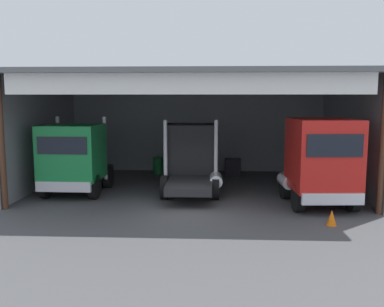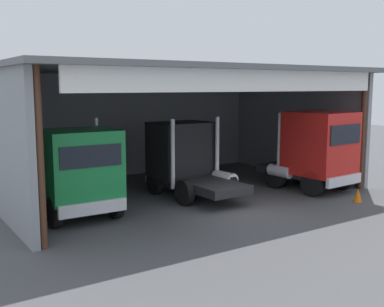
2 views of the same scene
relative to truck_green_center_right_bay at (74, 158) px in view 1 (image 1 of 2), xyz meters
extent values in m
plane|color=#4C4C4F|center=(5.41, -2.76, -1.74)|extent=(80.00, 80.00, 0.00)
cube|color=gray|center=(5.41, 6.75, 0.97)|extent=(15.37, 0.24, 5.41)
cube|color=gray|center=(-2.28, 1.99, 0.97)|extent=(0.24, 9.50, 5.41)
cube|color=gray|center=(13.10, 1.99, 0.97)|extent=(0.24, 9.50, 5.41)
cube|color=slate|center=(5.41, 1.61, 3.77)|extent=(15.97, 10.27, 0.20)
cylinder|color=#4C2D1E|center=(-2.03, -2.61, 0.97)|extent=(0.24, 0.24, 5.41)
cylinder|color=#4C2D1E|center=(12.85, -2.61, 0.97)|extent=(0.24, 0.24, 5.41)
cube|color=white|center=(5.41, -3.07, 3.32)|extent=(13.84, 0.12, 0.90)
cube|color=#197F3D|center=(0.02, -0.30, 0.30)|extent=(2.58, 2.36, 2.48)
cube|color=black|center=(-0.01, -1.48, 0.74)|extent=(2.15, 0.11, 0.74)
cube|color=silver|center=(-0.01, -1.51, -1.04)|extent=(2.41, 0.21, 0.44)
cube|color=#232326|center=(0.06, 1.54, -1.01)|extent=(1.97, 3.40, 0.36)
cylinder|color=silver|center=(1.18, 0.98, 0.33)|extent=(0.18, 0.18, 3.03)
cylinder|color=silver|center=(-1.10, 1.03, 0.33)|extent=(0.18, 0.18, 3.03)
cylinder|color=silver|center=(-1.09, 1.27, -0.89)|extent=(0.59, 1.21, 0.56)
cylinder|color=black|center=(1.12, -0.79, -1.19)|extent=(0.32, 1.10, 1.10)
cylinder|color=black|center=(-1.11, -0.74, -1.19)|extent=(0.32, 1.10, 1.10)
cylinder|color=black|center=(1.17, 1.52, -1.19)|extent=(0.32, 1.10, 1.10)
cylinder|color=black|center=(-1.06, 1.57, -1.19)|extent=(0.32, 1.10, 1.10)
cube|color=black|center=(5.35, 1.37, 0.26)|extent=(2.60, 2.03, 2.43)
cube|color=black|center=(5.34, 2.39, 0.69)|extent=(2.19, 0.08, 0.73)
cube|color=silver|center=(5.34, 2.42, -1.05)|extent=(2.45, 0.18, 0.44)
cube|color=#232326|center=(5.37, -0.64, -1.02)|extent=(1.97, 3.66, 0.36)
cylinder|color=silver|center=(4.21, 0.20, 0.27)|extent=(0.18, 0.18, 2.94)
cylinder|color=silver|center=(6.52, 0.22, 0.27)|extent=(0.18, 0.18, 2.94)
cylinder|color=silver|center=(6.53, -0.33, -0.90)|extent=(0.57, 1.21, 0.56)
cylinder|color=black|center=(4.21, 1.76, -1.20)|extent=(0.31, 1.07, 1.07)
cylinder|color=black|center=(6.49, 1.78, -1.20)|extent=(0.31, 1.07, 1.07)
cylinder|color=black|center=(4.23, -0.65, -1.20)|extent=(0.31, 1.07, 1.07)
cylinder|color=black|center=(6.51, -0.63, -1.20)|extent=(0.31, 1.07, 1.07)
cube|color=red|center=(10.80, -1.87, 0.50)|extent=(2.64, 2.75, 2.84)
cube|color=black|center=(10.88, -3.19, 1.00)|extent=(2.10, 0.20, 0.85)
cube|color=silver|center=(10.89, -3.22, -1.02)|extent=(2.35, 0.31, 0.44)
cube|color=#232326|center=(10.69, -0.22, -0.99)|extent=(2.05, 3.13, 0.36)
cylinder|color=silver|center=(11.81, -0.36, 0.33)|extent=(0.18, 0.18, 3.00)
cylinder|color=silver|center=(9.59, -0.50, 0.33)|extent=(0.18, 0.18, 3.00)
cylinder|color=silver|center=(9.60, -0.59, -0.87)|extent=(0.64, 1.23, 0.56)
cylinder|color=black|center=(11.91, -2.32, -1.17)|extent=(0.37, 1.16, 1.14)
cylinder|color=black|center=(9.75, -2.46, -1.17)|extent=(0.37, 1.16, 1.14)
cylinder|color=black|center=(11.77, -0.15, -1.17)|extent=(0.37, 1.16, 1.14)
cylinder|color=black|center=(9.61, -0.29, -1.17)|extent=(0.37, 1.16, 1.14)
cylinder|color=#197233|center=(3.15, 5.52, -1.26)|extent=(0.58, 0.58, 0.95)
cube|color=black|center=(7.54, 4.97, -1.24)|extent=(0.90, 0.60, 1.00)
cone|color=orange|center=(10.59, -4.18, -1.46)|extent=(0.36, 0.36, 0.56)
camera|label=1|loc=(6.36, -18.70, 2.78)|focal=39.01mm
camera|label=2|loc=(-5.80, -16.26, 3.08)|focal=43.85mm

